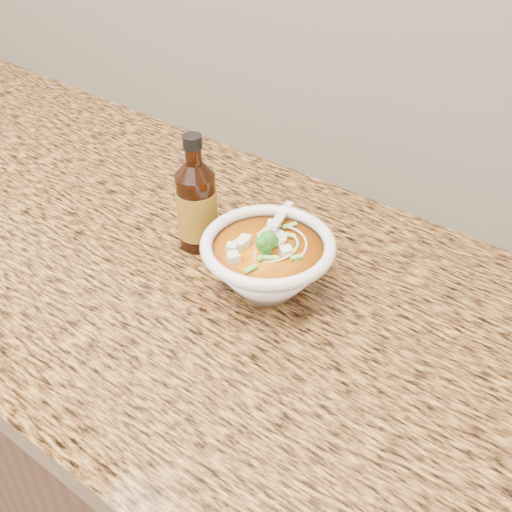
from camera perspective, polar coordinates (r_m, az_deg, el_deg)
The scene contains 4 objects.
cabinet at distance 1.36m, azimuth -9.80°, elevation -13.37°, with size 4.00×0.65×0.86m, color #371A10.
counter_slab at distance 1.06m, azimuth -12.36°, elevation 2.15°, with size 4.00×0.68×0.04m, color #A4773C.
soup_bowl at distance 0.86m, azimuth 1.07°, elevation -0.70°, with size 0.18×0.20×0.10m.
hot_sauce_bottle at distance 0.94m, azimuth -5.29°, elevation 4.47°, with size 0.07×0.07×0.18m.
Camera 1 is at (0.69, 1.15, 1.48)m, focal length 45.00 mm.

